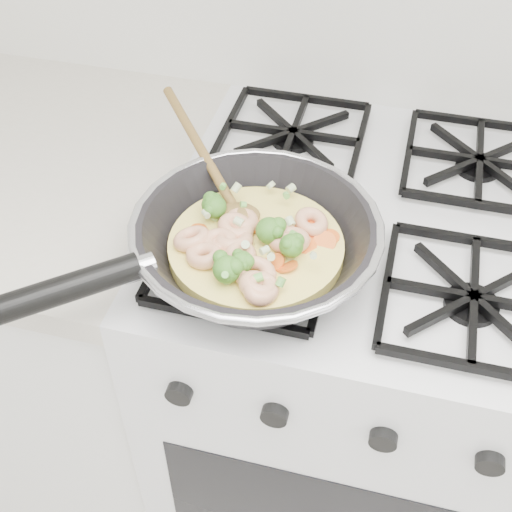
# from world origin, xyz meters

# --- Properties ---
(stove) EXTENTS (0.60, 0.60, 0.92)m
(stove) POSITION_xyz_m (0.00, 1.70, 0.46)
(stove) COLOR silver
(stove) RESTS_ON ground
(skillet) EXTENTS (0.44, 0.47, 0.10)m
(skillet) POSITION_xyz_m (-0.14, 1.54, 0.96)
(skillet) COLOR black
(skillet) RESTS_ON stove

